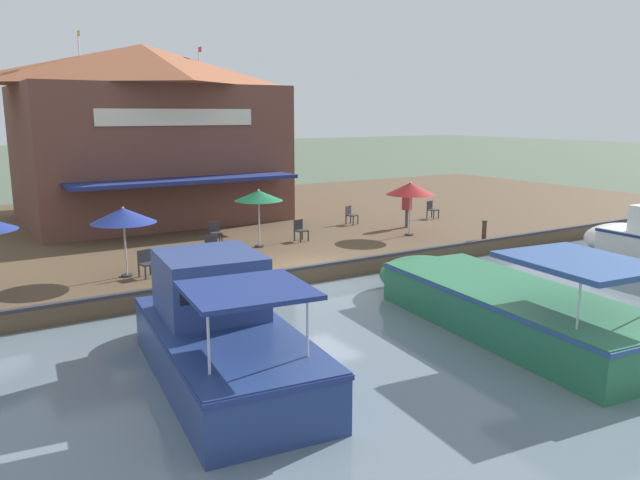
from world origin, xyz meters
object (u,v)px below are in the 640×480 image
cafe_chair_facing_river (215,231)px  tree_upstream_bank (167,107)px  cafe_chair_beside_entrance (432,209)px  person_at_quay_edge (407,204)px  patio_umbrella_mid_patio_left (259,196)px  cafe_chair_back_row_seat (146,262)px  motorboat_fourth_along (493,299)px  patio_umbrella_back_row (410,189)px  cafe_chair_far_corner_seat (211,246)px  cafe_chair_under_first_umbrella (300,229)px  patio_umbrella_by_entrance (123,215)px  waterfront_restaurant (146,131)px  motorboat_mid_row (215,331)px  cafe_chair_mid_patio (351,214)px  mooring_post (484,230)px

cafe_chair_facing_river → tree_upstream_bank: (-12.74, 2.55, 4.95)m
cafe_chair_beside_entrance → person_at_quay_edge: 2.97m
patio_umbrella_mid_patio_left → cafe_chair_back_row_seat: (2.16, -5.04, -1.51)m
person_at_quay_edge → motorboat_fourth_along: 11.71m
patio_umbrella_back_row → tree_upstream_bank: (-15.56, -5.05, 3.45)m
patio_umbrella_back_row → cafe_chair_far_corner_seat: bearing=-91.3°
patio_umbrella_mid_patio_left → cafe_chair_under_first_umbrella: patio_umbrella_mid_patio_left is taller
cafe_chair_under_first_umbrella → cafe_chair_beside_entrance: same height
patio_umbrella_mid_patio_left → cafe_chair_back_row_seat: patio_umbrella_mid_patio_left is taller
patio_umbrella_by_entrance → person_at_quay_edge: size_ratio=1.34×
person_at_quay_edge → tree_upstream_bank: (-14.02, -6.19, 4.39)m
waterfront_restaurant → motorboat_mid_row: bearing=-12.8°
patio_umbrella_by_entrance → cafe_chair_mid_patio: size_ratio=2.62×
motorboat_mid_row → cafe_chair_far_corner_seat: bearing=158.4°
patio_umbrella_back_row → cafe_chair_under_first_umbrella: patio_umbrella_back_row is taller
tree_upstream_bank → cafe_chair_facing_river: bearing=-11.3°
patio_umbrella_mid_patio_left → person_at_quay_edge: size_ratio=1.34×
patio_umbrella_back_row → person_at_quay_edge: size_ratio=1.37×
person_at_quay_edge → tree_upstream_bank: bearing=-156.2°
cafe_chair_beside_entrance → mooring_post: size_ratio=1.05×
motorboat_mid_row → motorboat_fourth_along: 7.65m
person_at_quay_edge → cafe_chair_facing_river: bearing=-98.3°
cafe_chair_beside_entrance → person_at_quay_edge: size_ratio=0.51×
waterfront_restaurant → motorboat_fourth_along: 20.02m
patio_umbrella_back_row → cafe_chair_mid_patio: patio_umbrella_back_row is taller
cafe_chair_under_first_umbrella → cafe_chair_facing_river: (-1.39, -3.10, 0.00)m
waterfront_restaurant → tree_upstream_bank: waterfront_restaurant is taller
cafe_chair_beside_entrance → motorboat_mid_row: 18.95m
person_at_quay_edge → motorboat_fourth_along: size_ratio=0.17×
waterfront_restaurant → patio_umbrella_mid_patio_left: waterfront_restaurant is taller
patio_umbrella_back_row → tree_upstream_bank: 16.72m
cafe_chair_under_first_umbrella → mooring_post: (3.88, 6.38, -0.06)m
cafe_chair_back_row_seat → mooring_post: cafe_chair_back_row_seat is taller
motorboat_mid_row → cafe_chair_mid_patio: bearing=134.6°
motorboat_fourth_along → mooring_post: size_ratio=12.02×
motorboat_fourth_along → person_at_quay_edge: bearing=151.7°
motorboat_fourth_along → mooring_post: (-6.29, 6.29, 0.29)m
cafe_chair_back_row_seat → mooring_post: 13.44m
cafe_chair_mid_patio → motorboat_mid_row: 16.02m
cafe_chair_far_corner_seat → mooring_post: (2.65, 10.73, -0.06)m
patio_umbrella_back_row → cafe_chair_beside_entrance: size_ratio=2.68×
mooring_post → motorboat_mid_row: bearing=-69.2°
cafe_chair_facing_river → tree_upstream_bank: bearing=168.7°
waterfront_restaurant → cafe_chair_mid_patio: (7.04, 7.25, -3.74)m
patio_umbrella_by_entrance → motorboat_mid_row: 7.36m
cafe_chair_mid_patio → motorboat_fourth_along: motorboat_fourth_along is taller
patio_umbrella_back_row → cafe_chair_beside_entrance: patio_umbrella_back_row is taller
cafe_chair_facing_river → motorboat_fourth_along: size_ratio=0.09×
waterfront_restaurant → person_at_quay_edge: bearing=44.8°
motorboat_fourth_along → waterfront_restaurant: bearing=-170.0°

